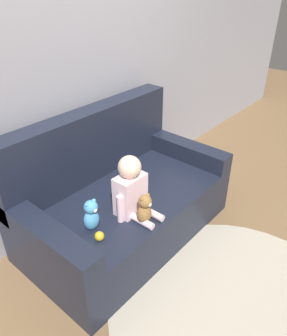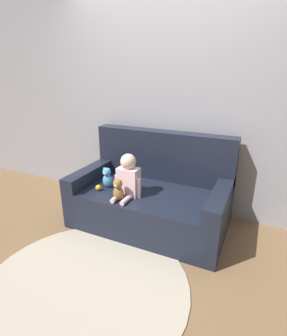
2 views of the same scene
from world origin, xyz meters
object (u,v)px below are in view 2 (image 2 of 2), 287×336
at_px(person_baby, 128,177).
at_px(plush_toy_side, 107,178).
at_px(couch, 152,195).
at_px(toy_ball, 98,188).
at_px(teddy_bear_brown, 118,190).

distance_m(person_baby, plush_toy_side, 0.32).
relative_size(couch, person_baby, 3.71).
height_order(person_baby, plush_toy_side, person_baby).
height_order(plush_toy_side, toy_ball, plush_toy_side).
bearing_deg(plush_toy_side, person_baby, -14.41).
bearing_deg(person_baby, toy_ball, -173.92).
bearing_deg(plush_toy_side, toy_ball, -110.75).
height_order(person_baby, toy_ball, person_baby).
distance_m(person_baby, teddy_bear_brown, 0.17).
bearing_deg(couch, plush_toy_side, -156.59).
relative_size(teddy_bear_brown, toy_ball, 3.67).
bearing_deg(plush_toy_side, teddy_bear_brown, -39.74).
xyz_separation_m(teddy_bear_brown, toy_ball, (-0.31, 0.11, -0.08)).
relative_size(person_baby, plush_toy_side, 1.94).
xyz_separation_m(teddy_bear_brown, plush_toy_side, (-0.27, 0.22, -0.00)).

